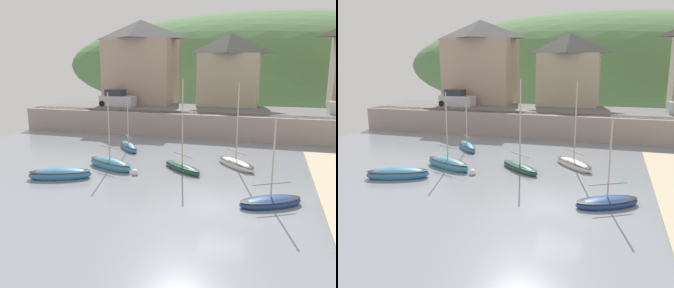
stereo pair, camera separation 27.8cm
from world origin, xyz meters
The scene contains 12 objects.
quay_seawall centered at (0.00, 17.50, 1.36)m, with size 48.00×9.40×2.40m.
hillside_backdrop centered at (0.43, 55.20, 6.87)m, with size 80.00×44.00×19.62m.
waterfront_building_left centered at (-13.83, 25.20, 7.54)m, with size 8.68×6.23×10.13m.
waterfront_building_centre centered at (-2.79, 25.20, 6.66)m, with size 7.24×5.06×8.35m.
sailboat_white_hull centered at (-9.52, 10.03, 0.26)m, with size 3.07×3.46×4.28m.
fishing_boat_green centered at (-0.03, 7.15, 0.27)m, with size 3.38×3.50×6.23m.
motorboat_with_cabin centered at (2.42, 0.41, 0.23)m, with size 3.66×2.79×4.68m.
rowboat_small_beached centered at (-10.74, 1.39, 0.27)m, with size 4.21×2.68×0.89m.
sailboat_tall_mast centered at (-3.54, 5.23, 0.27)m, with size 3.46×3.02×6.41m.
dinghy_open_wooden centered at (-8.61, 4.39, 0.31)m, with size 4.13×2.59×5.58m.
parked_car_near_slipway centered at (-15.24, 20.70, 3.20)m, with size 4.18×1.90×1.95m.
mooring_buoy centered at (-6.36, 3.42, 0.15)m, with size 0.49×0.49×0.49m.
Camera 1 is at (2.09, -17.86, 7.30)m, focal length 38.00 mm.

